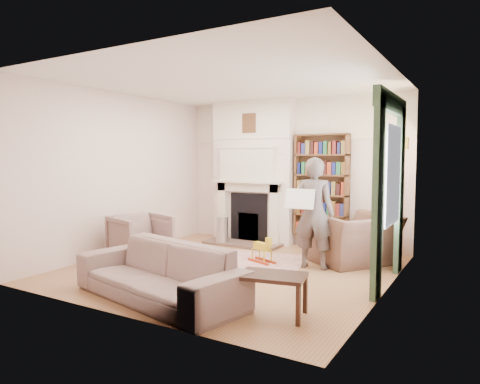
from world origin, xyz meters
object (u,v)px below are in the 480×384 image
Objects in this scene: sofa at (158,272)px; rocking_horse at (262,249)px; bookcase at (321,185)px; man_reading at (314,213)px; coffee_table at (272,295)px; armchair_left at (140,238)px; paraffin_heater at (222,231)px; armchair_reading at (354,239)px.

sofa is 2.22m from rocking_horse.
sofa is at bearing -74.05° from rocking_horse.
bookcase reaches higher than man_reading.
rocking_horse is at bearing 108.74° from coffee_table.
armchair_left reaches higher than rocking_horse.
paraffin_heater is 1.61m from rocking_horse.
armchair_left is 0.37× the size of sofa.
paraffin_heater is (0.42, 1.79, -0.11)m from armchair_left.
sofa is 1.41m from coffee_table.
man_reading is 3.44× the size of rocking_horse.
sofa is (-1.51, -2.91, -0.06)m from armchair_reading.
bookcase is 1.10× the size of man_reading.
man_reading reaches higher than rocking_horse.
rocking_horse is at bearing 1.23° from man_reading.
rocking_horse is (0.23, 2.20, -0.11)m from sofa.
man_reading is 1.04m from rocking_horse.
armchair_reading is at bearing -45.20° from bookcase.
armchair_left reaches higher than coffee_table.
coffee_table is at bearing 32.82° from armchair_reading.
coffee_table is at bearing 20.59° from sofa.
sofa is (-0.66, -3.77, -0.84)m from bookcase.
man_reading is at bearing -20.10° from paraffin_heater.
man_reading is 3.07× the size of paraffin_heater.
armchair_left is 0.50× the size of man_reading.
sofa is at bearing 59.17° from man_reading.
man_reading is (1.06, 2.31, 0.51)m from sofa.
coffee_table is at bearing -49.26° from paraffin_heater.
bookcase is 2.64× the size of coffee_table.
armchair_reading is 2.46× the size of rocking_horse.
coffee_table is (0.33, -2.10, -0.62)m from man_reading.
sofa is 3.29m from paraffin_heater.
bookcase is at bearing -24.70° from armchair_left.
coffee_table is 1.27× the size of paraffin_heater.
man_reading is at bearing -74.55° from bookcase.
rocking_horse is at bearing -46.17° from armchair_left.
paraffin_heater is at bearing 121.36° from sofa.
coffee_table is (1.39, 0.21, -0.11)m from sofa.
armchair_left is (-3.03, -1.60, -0.01)m from armchair_reading.
bookcase is at bearing 20.89° from paraffin_heater.
rocking_horse is at bearing -105.15° from bookcase.
armchair_left is at bearing 151.16° from sofa.
armchair_reading reaches higher than paraffin_heater.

